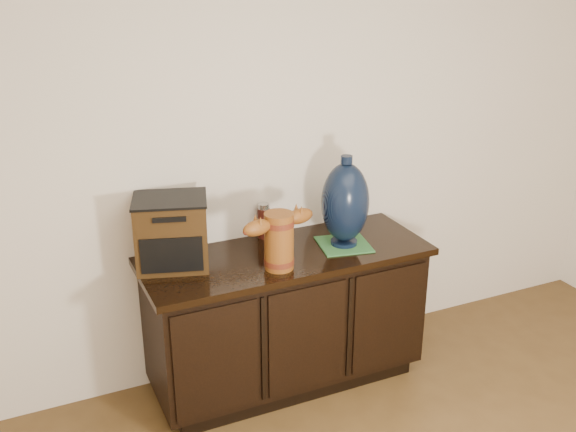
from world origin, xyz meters
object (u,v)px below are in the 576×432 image
tv_radio (172,232)px  spray_can (264,221)px  sideboard (286,317)px  terracotta_vessel (279,238)px  lamp_base (345,203)px

tv_radio → spray_can: (0.52, 0.13, -0.08)m
sideboard → spray_can: bearing=96.1°
terracotta_vessel → spray_can: size_ratio=2.09×
spray_can → terracotta_vessel: bearing=-101.5°
sideboard → tv_radio: bearing=169.8°
terracotta_vessel → spray_can: terracotta_vessel is taller
tv_radio → lamp_base: size_ratio=0.87×
tv_radio → spray_can: tv_radio is taller
tv_radio → lamp_base: bearing=7.8°
terracotta_vessel → lamp_base: size_ratio=0.85×
sideboard → spray_can: spray_can is taller
tv_radio → lamp_base: 0.87m
tv_radio → spray_can: size_ratio=2.14×
lamp_base → spray_can: size_ratio=2.47×
tv_radio → spray_can: 0.55m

